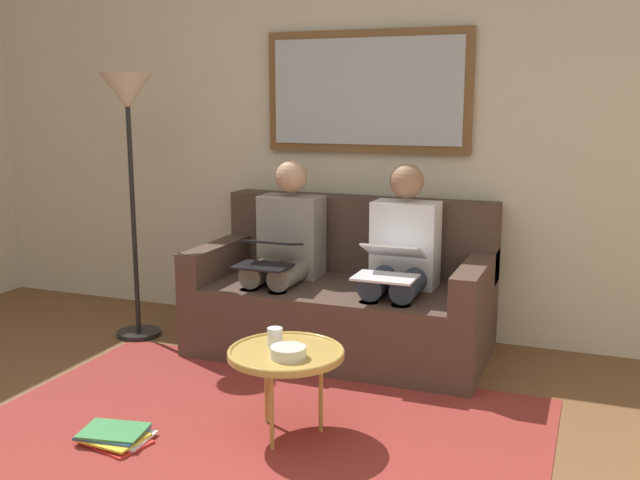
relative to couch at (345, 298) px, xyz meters
name	(u,v)px	position (x,y,z in m)	size (l,w,h in m)	color
wall_rear	(370,131)	(0.00, -0.48, 0.99)	(6.00, 0.12, 2.60)	beige
area_rug	(253,433)	(0.00, 1.27, -0.31)	(2.60, 1.80, 0.01)	maroon
couch	(345,298)	(0.00, 0.00, 0.00)	(1.73, 0.90, 0.90)	#4C382D
framed_mirror	(367,92)	(0.00, -0.39, 1.24)	(1.33, 0.05, 0.75)	brown
coffee_table	(286,354)	(-0.15, 1.22, 0.07)	(0.52, 0.52, 0.41)	tan
cup	(275,337)	(-0.08, 1.18, 0.13)	(0.07, 0.07, 0.09)	silver
bowl	(288,352)	(-0.19, 1.29, 0.11)	(0.16, 0.16, 0.05)	beige
person_left	(401,258)	(-0.36, 0.07, 0.29)	(0.38, 0.58, 1.14)	silver
laptop_white	(390,262)	(-0.36, 0.30, 0.32)	(0.33, 0.39, 0.17)	white
person_right	(285,248)	(0.36, 0.07, 0.29)	(0.38, 0.58, 1.14)	gray
laptop_black	(268,253)	(0.36, 0.31, 0.32)	(0.31, 0.35, 0.15)	black
magazine_stack	(115,436)	(0.54, 1.56, -0.28)	(0.34, 0.27, 0.05)	red
standing_lamp	(128,121)	(1.32, 0.27, 1.06)	(0.32, 0.32, 1.66)	black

